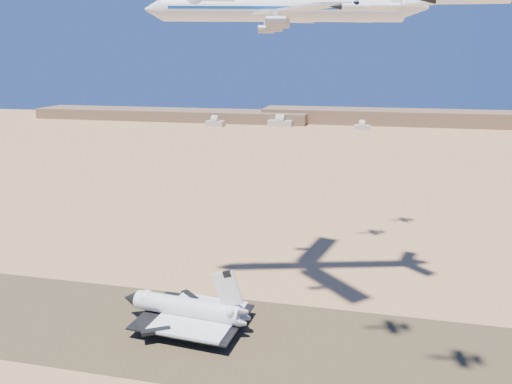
% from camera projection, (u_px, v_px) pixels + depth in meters
% --- Properties ---
extents(ground, '(1200.00, 1200.00, 0.00)m').
position_uv_depth(ground, '(193.00, 333.00, 152.21)').
color(ground, tan).
rests_on(ground, ground).
extents(runway, '(600.00, 50.00, 0.06)m').
position_uv_depth(runway, '(193.00, 333.00, 152.20)').
color(runway, '#4F3E27').
rests_on(runway, ground).
extents(ridgeline, '(960.00, 90.00, 18.00)m').
position_uv_depth(ridgeline, '(383.00, 119.00, 632.85)').
color(ridgeline, brown).
rests_on(ridgeline, ground).
extents(hangars, '(200.50, 29.50, 30.00)m').
position_uv_depth(hangars, '(276.00, 123.00, 615.37)').
color(hangars, '#B5AFA0').
rests_on(hangars, ground).
extents(shuttle, '(42.50, 28.31, 20.88)m').
position_uv_depth(shuttle, '(186.00, 309.00, 155.27)').
color(shuttle, white).
rests_on(shuttle, runway).
extents(carrier_747, '(87.00, 65.12, 21.72)m').
position_uv_depth(carrier_747, '(276.00, 10.00, 151.77)').
color(carrier_747, white).
extents(crew_a, '(0.41, 0.62, 1.67)m').
position_uv_depth(crew_a, '(209.00, 341.00, 146.57)').
color(crew_a, '#BA6A0A').
rests_on(crew_a, runway).
extents(crew_b, '(0.59, 0.95, 1.89)m').
position_uv_depth(crew_b, '(206.00, 342.00, 146.04)').
color(crew_b, '#BA6A0A').
rests_on(crew_b, runway).
extents(crew_c, '(0.99, 1.19, 1.81)m').
position_uv_depth(crew_c, '(201.00, 343.00, 145.33)').
color(crew_c, '#BA6A0A').
rests_on(crew_c, runway).
extents(chase_jet_a, '(15.59, 9.01, 3.96)m').
position_uv_depth(chase_jet_a, '(369.00, 6.00, 106.85)').
color(chase_jet_a, white).
extents(chase_jet_c, '(14.73, 8.78, 3.81)m').
position_uv_depth(chase_jet_c, '(356.00, 20.00, 190.33)').
color(chase_jet_c, white).
extents(chase_jet_d, '(14.43, 8.54, 3.71)m').
position_uv_depth(chase_jet_d, '(395.00, 13.00, 206.81)').
color(chase_jet_d, white).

